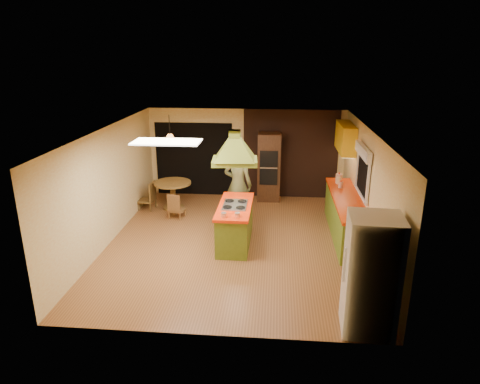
# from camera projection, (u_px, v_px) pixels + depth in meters

# --- Properties ---
(ground) EXTENTS (6.50, 6.50, 0.00)m
(ground) POSITION_uv_depth(u_px,v_px,m) (235.00, 242.00, 9.44)
(ground) COLOR #935B30
(ground) RESTS_ON ground
(room_walls) EXTENTS (5.50, 6.50, 6.50)m
(room_walls) POSITION_uv_depth(u_px,v_px,m) (235.00, 189.00, 9.04)
(room_walls) COLOR beige
(room_walls) RESTS_ON ground
(ceiling_plane) EXTENTS (6.50, 6.50, 0.00)m
(ceiling_plane) POSITION_uv_depth(u_px,v_px,m) (235.00, 130.00, 8.65)
(ceiling_plane) COLOR silver
(ceiling_plane) RESTS_ON room_walls
(brick_panel) EXTENTS (2.64, 0.03, 2.50)m
(brick_panel) POSITION_uv_depth(u_px,v_px,m) (290.00, 154.00, 11.99)
(brick_panel) COLOR #381E14
(brick_panel) RESTS_ON ground
(nook_opening) EXTENTS (2.20, 0.03, 2.10)m
(nook_opening) POSITION_uv_depth(u_px,v_px,m) (194.00, 159.00, 12.28)
(nook_opening) COLOR black
(nook_opening) RESTS_ON ground
(right_counter) EXTENTS (0.62, 3.05, 0.92)m
(right_counter) POSITION_uv_depth(u_px,v_px,m) (345.00, 216.00, 9.66)
(right_counter) COLOR olive
(right_counter) RESTS_ON ground
(upper_cabinets) EXTENTS (0.34, 1.40, 0.70)m
(upper_cabinets) POSITION_uv_depth(u_px,v_px,m) (346.00, 138.00, 10.69)
(upper_cabinets) COLOR yellow
(upper_cabinets) RESTS_ON room_walls
(window_right) EXTENTS (0.12, 1.35, 1.06)m
(window_right) POSITION_uv_depth(u_px,v_px,m) (363.00, 163.00, 9.03)
(window_right) COLOR black
(window_right) RESTS_ON room_walls
(fluor_panel) EXTENTS (1.20, 0.60, 0.03)m
(fluor_panel) POSITION_uv_depth(u_px,v_px,m) (167.00, 142.00, 7.61)
(fluor_panel) COLOR white
(fluor_panel) RESTS_ON ceiling_plane
(kitchen_island) EXTENTS (0.72, 1.77, 0.90)m
(kitchen_island) POSITION_uv_depth(u_px,v_px,m) (235.00, 224.00, 9.28)
(kitchen_island) COLOR olive
(kitchen_island) RESTS_ON ground
(range_hood) EXTENTS (0.97, 0.73, 0.78)m
(range_hood) POSITION_uv_depth(u_px,v_px,m) (235.00, 142.00, 8.71)
(range_hood) COLOR olive
(range_hood) RESTS_ON ceiling_plane
(man) EXTENTS (0.79, 0.62, 1.91)m
(man) POSITION_uv_depth(u_px,v_px,m) (238.00, 185.00, 10.29)
(man) COLOR #4F522B
(man) RESTS_ON ground
(refrigerator) EXTENTS (0.80, 0.76, 1.84)m
(refrigerator) POSITION_uv_depth(u_px,v_px,m) (371.00, 275.00, 6.24)
(refrigerator) COLOR white
(refrigerator) RESTS_ON ground
(wall_oven) EXTENTS (0.64, 0.61, 1.89)m
(wall_oven) POSITION_uv_depth(u_px,v_px,m) (269.00, 167.00, 11.87)
(wall_oven) COLOR #4C2C18
(wall_oven) RESTS_ON ground
(dining_table) EXTENTS (0.98, 0.98, 0.74)m
(dining_table) POSITION_uv_depth(u_px,v_px,m) (173.00, 190.00, 11.31)
(dining_table) COLOR brown
(dining_table) RESTS_ON ground
(chair_left) EXTENTS (0.46, 0.46, 0.76)m
(chair_left) POSITION_uv_depth(u_px,v_px,m) (146.00, 195.00, 11.31)
(chair_left) COLOR brown
(chair_left) RESTS_ON ground
(chair_near) EXTENTS (0.44, 0.44, 0.66)m
(chair_near) POSITION_uv_depth(u_px,v_px,m) (177.00, 205.00, 10.73)
(chair_near) COLOR brown
(chair_near) RESTS_ON ground
(pendant_lamp) EXTENTS (0.38, 0.38, 0.21)m
(pendant_lamp) POSITION_uv_depth(u_px,v_px,m) (170.00, 138.00, 10.87)
(pendant_lamp) COLOR #FF9E3F
(pendant_lamp) RESTS_ON ceiling_plane
(canister_large) EXTENTS (0.20, 0.20, 0.23)m
(canister_large) POSITION_uv_depth(u_px,v_px,m) (339.00, 179.00, 10.49)
(canister_large) COLOR beige
(canister_large) RESTS_ON right_counter
(canister_medium) EXTENTS (0.17, 0.17, 0.18)m
(canister_medium) POSITION_uv_depth(u_px,v_px,m) (339.00, 180.00, 10.46)
(canister_medium) COLOR beige
(canister_medium) RESTS_ON right_counter
(canister_small) EXTENTS (0.14, 0.14, 0.15)m
(canister_small) POSITION_uv_depth(u_px,v_px,m) (341.00, 185.00, 10.15)
(canister_small) COLOR beige
(canister_small) RESTS_ON right_counter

